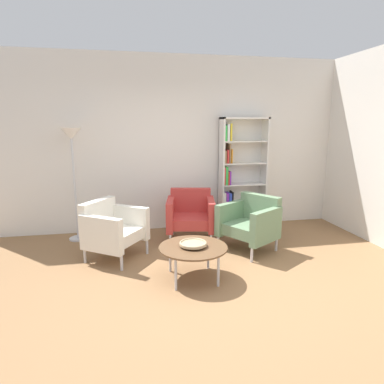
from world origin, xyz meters
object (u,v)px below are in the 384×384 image
(armchair_near_window, at_px, (251,222))
(floor_lamp_torchiere, at_px, (72,147))
(coffee_table_low, at_px, (193,249))
(armchair_corner_red, at_px, (112,228))
(armchair_spare_guest, at_px, (191,214))
(decorative_bowl, at_px, (193,244))
(bookshelf_tall, at_px, (238,176))

(armchair_near_window, relative_size, floor_lamp_torchiere, 0.54)
(coffee_table_low, xyz_separation_m, armchair_corner_red, (-0.95, 0.83, 0.04))
(coffee_table_low, distance_m, armchair_spare_guest, 1.36)
(armchair_corner_red, xyz_separation_m, floor_lamp_torchiere, (-0.57, 0.86, 1.03))
(decorative_bowl, height_order, armchair_near_window, armchair_near_window)
(bookshelf_tall, height_order, coffee_table_low, bookshelf_tall)
(bookshelf_tall, relative_size, armchair_spare_guest, 2.31)
(armchair_near_window, bearing_deg, bookshelf_tall, 138.57)
(decorative_bowl, xyz_separation_m, floor_lamp_torchiere, (-1.52, 1.69, 1.01))
(coffee_table_low, height_order, armchair_spare_guest, armchair_spare_guest)
(coffee_table_low, bearing_deg, armchair_corner_red, 138.72)
(decorative_bowl, height_order, floor_lamp_torchiere, floor_lamp_torchiere)
(decorative_bowl, distance_m, armchair_spare_guest, 1.36)
(decorative_bowl, xyz_separation_m, armchair_near_window, (0.99, 0.76, -0.02))
(coffee_table_low, height_order, armchair_near_window, armchair_near_window)
(armchair_corner_red, bearing_deg, floor_lamp_torchiere, 68.53)
(coffee_table_low, distance_m, floor_lamp_torchiere, 2.52)
(decorative_bowl, xyz_separation_m, armchair_corner_red, (-0.95, 0.83, -0.02))
(armchair_corner_red, height_order, armchair_near_window, same)
(coffee_table_low, height_order, armchair_corner_red, armchair_corner_red)
(armchair_spare_guest, bearing_deg, armchair_corner_red, -145.88)
(coffee_table_low, distance_m, decorative_bowl, 0.06)
(coffee_table_low, bearing_deg, decorative_bowl, -104.04)
(floor_lamp_torchiere, bearing_deg, coffee_table_low, -48.05)
(armchair_spare_guest, xyz_separation_m, armchair_near_window, (0.77, -0.58, 0.00))
(bookshelf_tall, bearing_deg, armchair_spare_guest, -151.00)
(armchair_corner_red, bearing_deg, armchair_spare_guest, -31.69)
(bookshelf_tall, height_order, armchair_spare_guest, bookshelf_tall)
(armchair_corner_red, distance_m, armchair_near_window, 1.94)
(armchair_spare_guest, height_order, armchair_near_window, same)
(armchair_near_window, distance_m, floor_lamp_torchiere, 2.87)
(bookshelf_tall, distance_m, armchair_spare_guest, 1.18)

